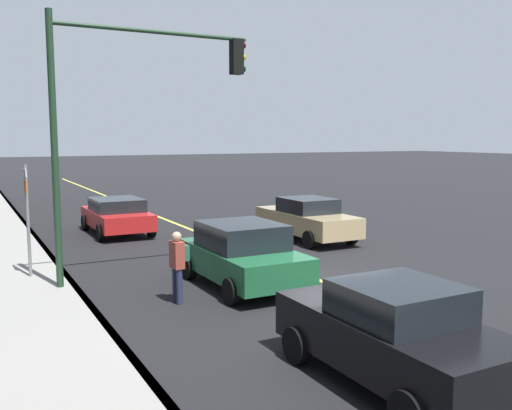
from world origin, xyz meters
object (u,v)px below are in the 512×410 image
Objects in this scene: car_black at (394,333)px; pedestrian_with_backpack at (178,262)px; car_tan at (307,219)px; traffic_light_mast at (131,103)px; street_sign_post at (27,214)px; car_green at (243,254)px; car_red at (117,215)px.

pedestrian_with_backpack is (5.35, 1.40, 0.15)m from car_black.
car_tan is 2.81× the size of pedestrian_with_backpack.
street_sign_post is (1.39, 2.30, -2.71)m from traffic_light_mast.
car_tan is at bearing -46.75° from car_green.
traffic_light_mast is 3.82m from street_sign_post.
pedestrian_with_backpack is (-0.61, 1.89, 0.13)m from car_green.
car_green is 5.47m from street_sign_post.
street_sign_post is at bearing 148.54° from car_red.
car_green is 4.54m from traffic_light_mast.
car_black is at bearing -166.52° from traffic_light_mast.
car_tan is at bearing -26.94° from car_black.
street_sign_post is at bearing 58.84° from traffic_light_mast.
traffic_light_mast reaches higher than car_tan.
car_black is 1.31× the size of street_sign_post.
street_sign_post reaches higher than car_black.
car_green is 0.95× the size of car_red.
car_red is at bearing 52.35° from car_tan.
traffic_light_mast is at bearing 57.36° from car_green.
car_black is 0.87× the size of car_tan.
street_sign_post reaches higher than car_tan.
street_sign_post is at bearing 37.88° from pedestrian_with_backpack.
pedestrian_with_backpack is at bearing -169.54° from traffic_light_mast.
car_black is 5.53m from pedestrian_with_backpack.
car_red is (14.90, 0.34, -0.05)m from car_black.
street_sign_post is at bearing 58.10° from car_green.
car_red is 9.62m from pedestrian_with_backpack.
car_green is at bearing -174.67° from car_red.
car_red is 1.37× the size of street_sign_post.
street_sign_post reaches higher than car_red.
traffic_light_mast is (-3.11, 7.12, 3.71)m from car_tan.
pedestrian_with_backpack is at bearing 173.72° from car_red.
car_tan is 7.18m from car_red.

